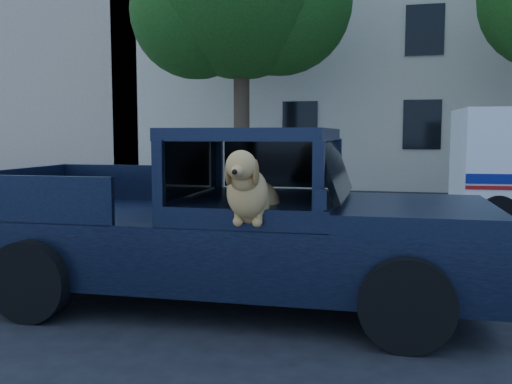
# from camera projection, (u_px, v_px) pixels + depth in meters

# --- Properties ---
(ground) EXTENTS (120.00, 120.00, 0.00)m
(ground) POSITION_uv_depth(u_px,v_px,m) (372.00, 319.00, 5.87)
(ground) COLOR black
(ground) RESTS_ON ground
(far_sidewalk) EXTENTS (60.00, 4.00, 0.15)m
(far_sidewalk) POSITION_uv_depth(u_px,v_px,m) (387.00, 205.00, 14.75)
(far_sidewalk) COLOR gray
(far_sidewalk) RESTS_ON ground
(building_main) EXTENTS (26.00, 6.00, 9.00)m
(building_main) POSITION_uv_depth(u_px,v_px,m) (478.00, 62.00, 20.64)
(building_main) COLOR #BEB19D
(building_main) RESTS_ON ground
(building_left) EXTENTS (12.00, 6.00, 8.00)m
(building_left) POSITION_uv_depth(u_px,v_px,m) (41.00, 86.00, 24.97)
(building_left) COLOR tan
(building_left) RESTS_ON ground
(pickup_truck) EXTENTS (5.50, 2.82, 1.95)m
(pickup_truck) POSITION_uv_depth(u_px,v_px,m) (226.00, 245.00, 6.37)
(pickup_truck) COLOR black
(pickup_truck) RESTS_ON ground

